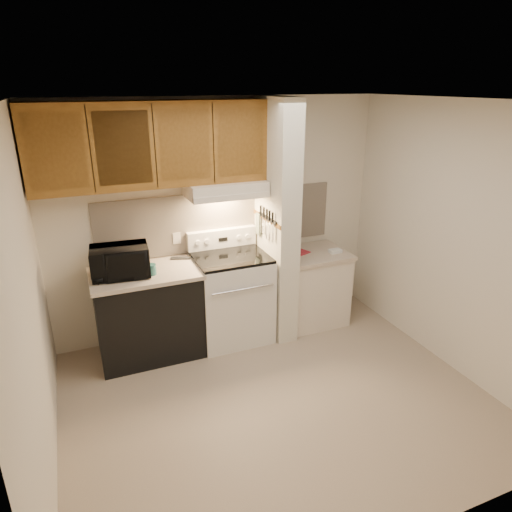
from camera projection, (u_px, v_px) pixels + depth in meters
floor at (276, 399)px, 4.04m from camera, size 3.60×3.60×0.00m
ceiling at (282, 101)px, 3.14m from camera, size 3.60×3.60×0.00m
wall_back at (220, 219)px, 4.89m from camera, size 3.60×2.50×0.02m
wall_left at (27, 309)px, 2.95m from camera, size 0.02×3.00×2.50m
wall_right at (454, 240)px, 4.23m from camera, size 0.02×3.00×2.50m
backsplash at (220, 221)px, 4.88m from camera, size 2.60×0.02×0.63m
range_body at (232, 298)px, 4.87m from camera, size 0.76×0.65×0.92m
oven_window at (242, 308)px, 4.58m from camera, size 0.50×0.01×0.30m
oven_handle at (243, 289)px, 4.47m from camera, size 0.65×0.02×0.02m
cooktop at (231, 257)px, 4.70m from camera, size 0.74×0.64×0.03m
range_backguard at (222, 238)px, 4.91m from camera, size 0.76×0.08×0.20m
range_display at (223, 239)px, 4.87m from camera, size 0.10×0.01×0.04m
range_knob_left_outer at (198, 243)px, 4.77m from camera, size 0.05×0.02×0.05m
range_knob_left_inner at (207, 242)px, 4.80m from camera, size 0.05×0.02×0.05m
range_knob_right_inner at (239, 237)px, 4.93m from camera, size 0.05×0.02×0.05m
range_knob_right_outer at (247, 236)px, 4.97m from camera, size 0.05×0.02×0.05m
dishwasher_front at (149, 315)px, 4.57m from camera, size 1.00×0.63×0.87m
left_countertop at (145, 273)px, 4.41m from camera, size 1.04×0.67×0.04m
spoon_rest at (180, 258)px, 4.72m from camera, size 0.21×0.12×0.01m
teal_jar at (151, 270)px, 4.32m from camera, size 0.11×0.11×0.10m
outlet at (177, 238)px, 4.75m from camera, size 0.08×0.01×0.12m
microwave at (120, 261)px, 4.26m from camera, size 0.55×0.40×0.29m
partition_pillar at (276, 222)px, 4.77m from camera, size 0.22×0.70×2.50m
pillar_trim at (266, 219)px, 4.71m from camera, size 0.01×0.70×0.04m
knife_strip at (268, 218)px, 4.65m from camera, size 0.02×0.42×0.04m
knife_blade_a at (273, 232)px, 4.54m from camera, size 0.01×0.03×0.16m
knife_handle_a at (273, 217)px, 4.51m from camera, size 0.02×0.02×0.10m
knife_blade_b at (270, 231)px, 4.62m from camera, size 0.01×0.04×0.18m
knife_handle_b at (270, 216)px, 4.57m from camera, size 0.02×0.02×0.10m
knife_blade_c at (267, 230)px, 4.69m from camera, size 0.01×0.04×0.20m
knife_handle_c at (267, 214)px, 4.62m from camera, size 0.02×0.02×0.10m
knife_blade_d at (263, 225)px, 4.76m from camera, size 0.01×0.04×0.16m
knife_handle_d at (264, 212)px, 4.69m from camera, size 0.02×0.02×0.10m
knife_blade_e at (260, 224)px, 4.83m from camera, size 0.01×0.04×0.18m
knife_handle_e at (261, 210)px, 4.76m from camera, size 0.02×0.02×0.10m
oven_mitt at (258, 224)px, 4.88m from camera, size 0.03×0.09×0.23m
right_cab_base at (312, 289)px, 5.23m from camera, size 0.70×0.60×0.81m
right_countertop at (313, 254)px, 5.08m from camera, size 0.74×0.64×0.04m
red_folder at (295, 251)px, 5.09m from camera, size 0.30×0.35×0.01m
white_box at (335, 251)px, 5.06m from camera, size 0.14×0.09×0.04m
range_hood at (225, 189)px, 4.56m from camera, size 0.78×0.44×0.15m
hood_lip at (232, 198)px, 4.40m from camera, size 0.78×0.04×0.06m
upper_cabinets at (151, 145)px, 4.19m from camera, size 2.18×0.33×0.77m
cab_door_a at (55, 152)px, 3.76m from camera, size 0.46×0.01×0.63m
cab_gap_a at (90, 150)px, 3.86m from camera, size 0.01×0.01×0.73m
cab_door_b at (123, 148)px, 3.95m from camera, size 0.46×0.01×0.63m
cab_gap_b at (155, 147)px, 4.05m from camera, size 0.01×0.01×0.73m
cab_door_c at (185, 145)px, 4.15m from camera, size 0.46×0.01×0.63m
cab_gap_c at (213, 144)px, 4.25m from camera, size 0.01×0.01×0.73m
cab_door_d at (241, 142)px, 4.34m from camera, size 0.46×0.01×0.63m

